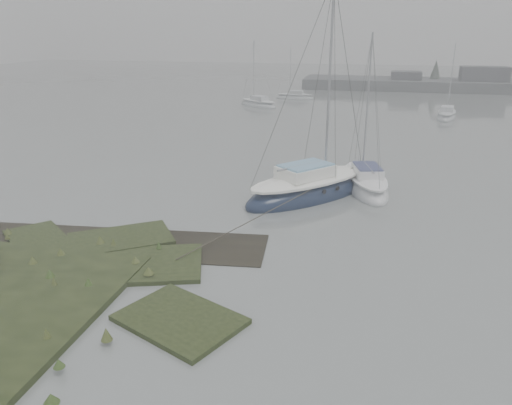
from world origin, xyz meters
name	(u,v)px	position (x,y,z in m)	size (l,w,h in m)	color
ground	(303,129)	(0.00, 30.00, 0.00)	(160.00, 160.00, 0.00)	slate
sailboat_main	(310,190)	(2.80, 11.99, 0.35)	(7.24, 7.83, 11.36)	#111B33
sailboat_white	(365,184)	(5.57, 13.98, 0.27)	(3.45, 6.46, 8.68)	silver
sailboat_far_a	(258,104)	(-6.59, 41.63, 0.23)	(5.32, 4.44, 7.45)	#B7BEC2
sailboat_far_b	(446,116)	(12.71, 38.28, 0.23)	(2.59, 5.47, 7.41)	#ABB0B5
sailboat_far_c	(295,97)	(-3.55, 48.43, 0.20)	(4.67, 1.61, 6.54)	#B8BEC2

